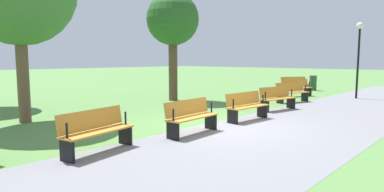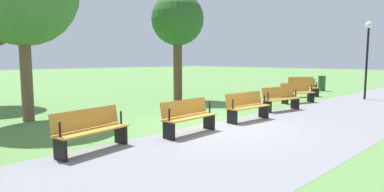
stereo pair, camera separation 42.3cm
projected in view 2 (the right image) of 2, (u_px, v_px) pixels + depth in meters
ground_plane at (223, 127)px, 9.44m from camera, size 120.00×120.00×0.00m
path_paving at (269, 136)px, 8.38m from camera, size 38.03×4.38×0.01m
bench_0 at (302, 84)px, 19.48m from camera, size 1.69×1.28×0.89m
bench_1 at (303, 88)px, 17.00m from camera, size 1.73×1.12×0.89m
bench_2 at (297, 92)px, 14.64m from camera, size 1.75×0.95×0.89m
bench_3 at (280, 98)px, 12.42m from camera, size 1.74×0.77×0.89m
bench_4 at (247, 106)px, 10.38m from camera, size 1.71×0.57×0.89m
bench_5 at (188, 116)px, 8.55m from camera, size 1.71×0.57×0.89m
bench_6 at (91, 129)px, 6.94m from camera, size 1.74×0.77×0.89m
tree_3 at (177, 21)px, 15.23m from camera, size 2.44×2.44×5.03m
lamp_post at (368, 45)px, 15.71m from camera, size 0.32×0.32×3.73m
trash_bin at (322, 83)px, 20.15m from camera, size 0.43×0.43×0.93m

